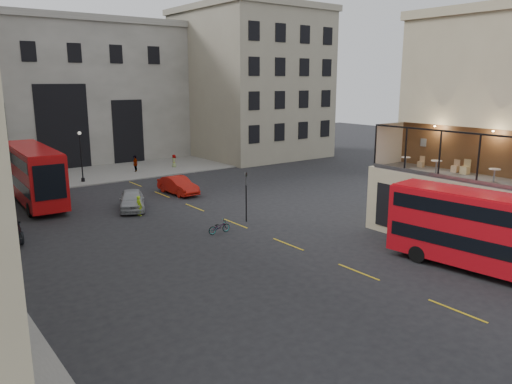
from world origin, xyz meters
TOP-DOWN VIEW (x-y plane):
  - ground at (0.00, 0.00)m, footprint 140.00×140.00m
  - host_building_main at (9.95, 0.00)m, footprint 7.26×11.40m
  - host_frontage at (6.50, 0.00)m, footprint 3.00×11.00m
  - cafe_floor at (6.50, 0.00)m, footprint 3.00×10.00m
  - gateway at (-5.00, 47.99)m, footprint 35.00×10.60m
  - building_right at (20.00, 39.97)m, footprint 16.60×18.60m
  - pavement_far at (-6.00, 38.00)m, footprint 40.00×12.00m
  - traffic_light_near at (-1.00, 12.00)m, footprint 0.16×0.20m
  - street_lamp_b at (-6.00, 34.00)m, footprint 0.36×0.36m
  - bus_near at (3.48, -4.46)m, footprint 3.87×11.39m
  - bus_far at (-12.22, 27.54)m, footprint 3.39×12.45m
  - car_a at (-6.42, 20.54)m, footprint 3.71×5.22m
  - car_b at (-0.62, 23.37)m, footprint 2.00×5.04m
  - car_c at (-16.47, 18.01)m, footprint 2.67×5.17m
  - bicycle at (-4.24, 10.76)m, footprint 1.72×0.60m
  - cyclist at (-6.74, 18.44)m, footprint 0.48×0.64m
  - pedestrian_b at (-11.22, 36.37)m, footprint 1.14×1.14m
  - pedestrian_c at (0.78, 36.18)m, footprint 1.16×1.16m
  - pedestrian_d at (5.80, 36.22)m, footprint 0.64×0.87m
  - cafe_table_near at (6.05, -2.98)m, footprint 0.65×0.65m
  - cafe_table_mid at (5.84, 0.72)m, footprint 0.69×0.69m
  - cafe_table_far at (5.93, 3.11)m, footprint 0.62×0.62m
  - cafe_chair_b at (7.27, 0.24)m, footprint 0.43×0.43m
  - cafe_chair_c at (7.19, -0.49)m, footprint 0.47×0.47m
  - cafe_chair_d at (7.16, 2.75)m, footprint 0.42×0.42m

SIDE VIEW (x-z plane):
  - ground at x=0.00m, z-range 0.00..0.00m
  - pavement_far at x=-6.00m, z-range 0.00..0.12m
  - bicycle at x=-4.24m, z-range 0.00..0.90m
  - car_c at x=-16.47m, z-range 0.00..1.43m
  - pedestrian_b at x=-11.22m, z-range 0.00..1.58m
  - cyclist at x=-6.74m, z-range 0.00..1.60m
  - pedestrian_d at x=5.80m, z-range 0.00..1.63m
  - car_b at x=-0.62m, z-range 0.00..1.63m
  - car_a at x=-6.42m, z-range 0.00..1.65m
  - pedestrian_c at x=0.78m, z-range 0.00..1.97m
  - host_frontage at x=6.50m, z-range 0.00..4.50m
  - street_lamp_b at x=-6.00m, z-range -0.27..5.06m
  - traffic_light_near at x=-1.00m, z-range 0.52..4.32m
  - bus_near at x=3.48m, z-range 0.27..4.73m
  - bus_far at x=-12.22m, z-range 0.30..5.23m
  - cafe_floor at x=6.50m, z-range 4.50..4.60m
  - cafe_chair_d at x=7.16m, z-range 4.45..5.21m
  - cafe_chair_b at x=7.27m, z-range 4.44..5.25m
  - cafe_chair_c at x=7.19m, z-range 4.42..5.35m
  - cafe_table_far at x=5.93m, z-range 4.73..5.50m
  - cafe_table_near at x=6.05m, z-range 4.73..5.55m
  - cafe_table_mid at x=5.84m, z-range 4.74..5.60m
  - host_building_main at x=9.95m, z-range 0.24..15.34m
  - gateway at x=-5.00m, z-range 0.39..18.39m
  - building_right at x=20.00m, z-range 0.39..20.39m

